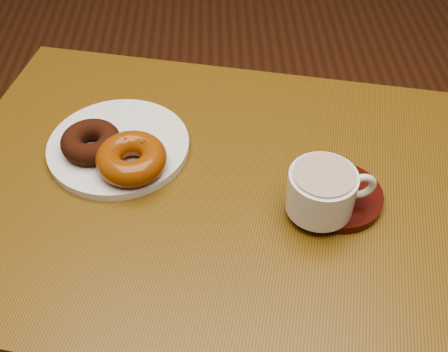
{
  "coord_description": "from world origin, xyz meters",
  "views": [
    {
      "loc": [
        -0.19,
        -0.86,
        1.36
      ],
      "look_at": [
        -0.17,
        -0.29,
        0.78
      ],
      "focal_mm": 45.0,
      "sensor_mm": 36.0,
      "label": 1
    }
  ],
  "objects_px": {
    "cafe_table": "(212,236)",
    "saucer": "(337,196)",
    "coffee_cup": "(323,191)",
    "donut_plate": "(119,146)"
  },
  "relations": [
    {
      "from": "cafe_table",
      "to": "saucer",
      "type": "bearing_deg",
      "value": 2.63
    },
    {
      "from": "cafe_table",
      "to": "coffee_cup",
      "type": "bearing_deg",
      "value": -8.12
    },
    {
      "from": "saucer",
      "to": "donut_plate",
      "type": "bearing_deg",
      "value": 160.81
    },
    {
      "from": "donut_plate",
      "to": "saucer",
      "type": "distance_m",
      "value": 0.35
    },
    {
      "from": "saucer",
      "to": "coffee_cup",
      "type": "bearing_deg",
      "value": -138.83
    },
    {
      "from": "donut_plate",
      "to": "saucer",
      "type": "relative_size",
      "value": 1.7
    },
    {
      "from": "donut_plate",
      "to": "coffee_cup",
      "type": "distance_m",
      "value": 0.33
    },
    {
      "from": "donut_plate",
      "to": "cafe_table",
      "type": "bearing_deg",
      "value": -29.71
    },
    {
      "from": "saucer",
      "to": "coffee_cup",
      "type": "distance_m",
      "value": 0.06
    },
    {
      "from": "donut_plate",
      "to": "saucer",
      "type": "height_order",
      "value": "same"
    }
  ]
}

